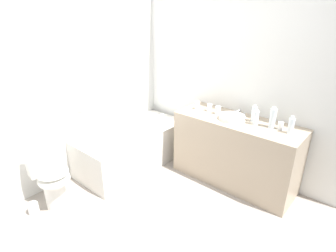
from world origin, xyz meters
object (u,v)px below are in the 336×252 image
(drinking_glass_3, at_px, (198,105))
(sink_basin, at_px, (232,117))
(sink_faucet, at_px, (239,112))
(water_bottle_2, at_px, (291,125))
(water_bottle_1, at_px, (254,114))
(toilet_paper_roll, at_px, (33,208))
(bathtub, at_px, (132,146))
(drinking_glass_1, at_px, (218,110))
(toilet, at_px, (51,177))
(water_bottle_0, at_px, (256,118))
(drinking_glass_0, at_px, (210,108))
(water_bottle_3, at_px, (273,118))
(drinking_glass_2, at_px, (281,126))

(drinking_glass_3, bearing_deg, sink_basin, -92.39)
(sink_faucet, distance_m, water_bottle_2, 0.68)
(water_bottle_1, bearing_deg, toilet_paper_roll, 144.27)
(bathtub, height_order, sink_basin, bathtub)
(drinking_glass_1, bearing_deg, water_bottle_1, -82.13)
(bathtub, relative_size, toilet, 2.21)
(sink_faucet, bearing_deg, water_bottle_0, -119.58)
(water_bottle_2, bearing_deg, drinking_glass_0, 89.37)
(water_bottle_3, height_order, drinking_glass_0, water_bottle_3)
(sink_faucet, relative_size, drinking_glass_0, 1.60)
(water_bottle_1, height_order, toilet_paper_roll, water_bottle_1)
(sink_basin, relative_size, drinking_glass_1, 3.15)
(water_bottle_2, xyz_separation_m, drinking_glass_3, (-0.02, 1.18, -0.04))
(water_bottle_3, distance_m, drinking_glass_1, 0.67)
(toilet, distance_m, water_bottle_2, 2.64)
(water_bottle_1, xyz_separation_m, water_bottle_3, (-0.03, -0.23, 0.02))
(water_bottle_1, xyz_separation_m, drinking_glass_2, (-0.02, -0.32, -0.05))
(sink_basin, bearing_deg, drinking_glass_3, 87.61)
(water_bottle_1, relative_size, drinking_glass_3, 1.95)
(toilet_paper_roll, bearing_deg, drinking_glass_3, -20.49)
(toilet, distance_m, drinking_glass_3, 1.95)
(drinking_glass_0, xyz_separation_m, drinking_glass_2, (0.02, -0.90, -0.01))
(bathtub, height_order, water_bottle_3, bathtub)
(bathtub, height_order, toilet_paper_roll, bathtub)
(sink_basin, bearing_deg, drinking_glass_1, 80.29)
(water_bottle_3, xyz_separation_m, drinking_glass_2, (0.01, -0.09, -0.07))
(bathtub, height_order, drinking_glass_3, bathtub)
(drinking_glass_0, bearing_deg, drinking_glass_1, -97.30)
(water_bottle_1, height_order, water_bottle_3, water_bottle_3)
(bathtub, distance_m, drinking_glass_0, 1.20)
(toilet, relative_size, toilet_paper_roll, 5.46)
(drinking_glass_2, distance_m, drinking_glass_3, 1.06)
(sink_faucet, bearing_deg, drinking_glass_3, 107.70)
(bathtub, xyz_separation_m, toilet, (-1.18, 0.01, 0.08))
(bathtub, relative_size, water_bottle_0, 8.52)
(toilet, distance_m, water_bottle_0, 2.37)
(water_bottle_3, xyz_separation_m, drinking_glass_1, (-0.03, 0.67, -0.06))
(water_bottle_0, height_order, water_bottle_3, water_bottle_3)
(water_bottle_0, height_order, drinking_glass_0, water_bottle_0)
(water_bottle_2, bearing_deg, drinking_glass_3, 91.06)
(water_bottle_3, relative_size, drinking_glass_3, 2.31)
(drinking_glass_1, distance_m, toilet_paper_roll, 2.40)
(water_bottle_0, bearing_deg, sink_basin, 95.46)
(drinking_glass_2, bearing_deg, toilet, 135.41)
(drinking_glass_3, distance_m, toilet_paper_roll, 2.27)
(water_bottle_1, distance_m, water_bottle_2, 0.44)
(water_bottle_1, height_order, drinking_glass_2, water_bottle_1)
(water_bottle_0, bearing_deg, toilet_paper_roll, 142.23)
(drinking_glass_3, bearing_deg, drinking_glass_1, -86.97)
(sink_faucet, xyz_separation_m, drinking_glass_3, (-0.16, 0.52, 0.02))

